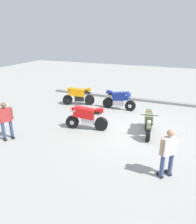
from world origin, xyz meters
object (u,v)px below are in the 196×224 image
object	(u,v)px
motorcycle_olive_vintage	(148,123)
motorcycle_orange_sportbike	(78,95)
motorcycle_red_sportbike	(86,117)
person_in_white_shirt	(168,151)
person_in_red_shirt	(6,119)
motorcycle_blue_sportbike	(119,99)

from	to	relation	value
motorcycle_olive_vintage	motorcycle_orange_sportbike	bearing A→B (deg)	-127.50
motorcycle_red_sportbike	person_in_white_shirt	size ratio (longest dim) A/B	1.22
person_in_white_shirt	motorcycle_olive_vintage	bearing A→B (deg)	-22.79
motorcycle_orange_sportbike	person_in_red_shirt	size ratio (longest dim) A/B	1.19
motorcycle_olive_vintage	motorcycle_blue_sportbike	size ratio (longest dim) A/B	1.00
motorcycle_blue_sportbike	person_in_white_shirt	world-z (taller)	person_in_white_shirt
motorcycle_red_sportbike	person_in_red_shirt	distance (m)	3.37
motorcycle_orange_sportbike	motorcycle_blue_sportbike	bearing A→B (deg)	161.52
motorcycle_olive_vintage	motorcycle_blue_sportbike	xyz separation A→B (m)	(-2.07, 2.55, 0.11)
person_in_red_shirt	person_in_white_shirt	xyz separation A→B (m)	(6.35, -0.12, 0.01)
person_in_red_shirt	motorcycle_orange_sportbike	bearing A→B (deg)	116.39
motorcycle_olive_vintage	person_in_white_shirt	bearing A→B (deg)	9.88
motorcycle_red_sportbike	person_in_red_shirt	world-z (taller)	person_in_red_shirt
motorcycle_red_sportbike	motorcycle_blue_sportbike	distance (m)	3.21
motorcycle_blue_sportbike	person_in_red_shirt	xyz separation A→B (m)	(-3.26, -5.23, 0.30)
motorcycle_red_sportbike	person_in_red_shirt	size ratio (longest dim) A/B	1.23
person_in_red_shirt	motorcycle_olive_vintage	bearing A→B (deg)	60.94
motorcycle_orange_sportbike	motorcycle_red_sportbike	world-z (taller)	same
motorcycle_olive_vintage	person_in_red_shirt	distance (m)	5.98
motorcycle_blue_sportbike	person_in_red_shirt	size ratio (longest dim) A/B	1.23
motorcycle_red_sportbike	person_in_white_shirt	bearing A→B (deg)	136.89
motorcycle_olive_vintage	motorcycle_orange_sportbike	world-z (taller)	motorcycle_orange_sportbike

